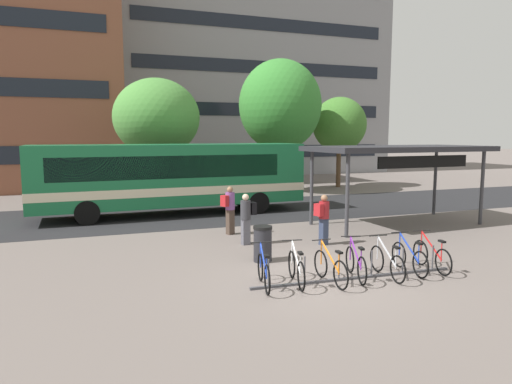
% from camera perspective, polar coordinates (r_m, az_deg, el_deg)
% --- Properties ---
extents(ground, '(200.00, 200.00, 0.00)m').
position_cam_1_polar(ground, '(11.77, 7.98, -10.75)').
color(ground, '#6B605B').
extents(bus_lane_asphalt, '(80.00, 7.20, 0.01)m').
position_cam_1_polar(bus_lane_asphalt, '(21.53, -5.33, -2.53)').
color(bus_lane_asphalt, '#232326').
rests_on(bus_lane_asphalt, ground).
extents(city_bus, '(12.11, 3.00, 3.20)m').
position_cam_1_polar(city_bus, '(20.94, -10.23, 2.00)').
color(city_bus, '#196B3D').
rests_on(city_bus, ground).
extents(bike_rack, '(5.54, 0.31, 0.70)m').
position_cam_1_polar(bike_rack, '(11.89, 12.32, -10.18)').
color(bike_rack, '#47474C').
rests_on(bike_rack, ground).
extents(parked_bicycle_blue_0, '(0.55, 1.70, 0.99)m').
position_cam_1_polar(parked_bicycle_blue_0, '(10.94, 0.97, -9.96)').
color(parked_bicycle_blue_0, black).
rests_on(parked_bicycle_blue_0, ground).
extents(parked_bicycle_white_1, '(0.55, 1.70, 0.99)m').
position_cam_1_polar(parked_bicycle_white_1, '(11.21, 5.07, -9.56)').
color(parked_bicycle_white_1, black).
rests_on(parked_bicycle_white_1, ground).
extents(parked_bicycle_orange_2, '(0.52, 1.72, 0.99)m').
position_cam_1_polar(parked_bicycle_orange_2, '(11.38, 9.29, -9.37)').
color(parked_bicycle_orange_2, black).
rests_on(parked_bicycle_orange_2, ground).
extents(parked_bicycle_purple_3, '(0.63, 1.68, 0.99)m').
position_cam_1_polar(parked_bicycle_purple_3, '(11.86, 12.39, -8.77)').
color(parked_bicycle_purple_3, black).
rests_on(parked_bicycle_purple_3, ground).
extents(parked_bicycle_silver_4, '(0.52, 1.72, 0.99)m').
position_cam_1_polar(parked_bicycle_silver_4, '(12.15, 16.09, -8.50)').
color(parked_bicycle_silver_4, black).
rests_on(parked_bicycle_silver_4, ground).
extents(parked_bicycle_blue_5, '(0.52, 1.72, 0.99)m').
position_cam_1_polar(parked_bicycle_blue_5, '(12.75, 18.65, -7.87)').
color(parked_bicycle_blue_5, black).
rests_on(parked_bicycle_blue_5, ground).
extents(parked_bicycle_red_6, '(0.52, 1.72, 0.99)m').
position_cam_1_polar(parked_bicycle_red_6, '(13.17, 21.13, -7.49)').
color(parked_bicycle_red_6, black).
rests_on(parked_bicycle_red_6, ground).
extents(transit_shelter, '(7.32, 3.66, 3.18)m').
position_cam_1_polar(transit_shelter, '(19.05, 17.48, 4.96)').
color(transit_shelter, '#38383D').
rests_on(transit_shelter, ground).
extents(commuter_red_pack_0, '(0.59, 0.47, 1.67)m').
position_cam_1_polar(commuter_red_pack_0, '(15.12, 8.41, -3.00)').
color(commuter_red_pack_0, '#2D3851').
rests_on(commuter_red_pack_0, ground).
extents(commuter_black_pack_1, '(0.56, 0.39, 1.69)m').
position_cam_1_polar(commuter_black_pack_1, '(15.00, -1.19, -2.96)').
color(commuter_black_pack_1, '#565660').
rests_on(commuter_black_pack_1, ground).
extents(commuter_red_pack_2, '(0.60, 0.50, 1.76)m').
position_cam_1_polar(commuter_red_pack_2, '(16.54, -3.35, -1.87)').
color(commuter_red_pack_2, '#47382D').
rests_on(commuter_red_pack_2, ground).
extents(trash_bin, '(0.55, 0.55, 1.03)m').
position_cam_1_polar(trash_bin, '(13.09, 0.84, -6.48)').
color(trash_bin, '#232328').
rests_on(trash_bin, ground).
extents(street_tree_0, '(5.12, 5.12, 8.27)m').
position_cam_1_polar(street_tree_0, '(28.72, 3.04, 10.79)').
color(street_tree_0, brown).
rests_on(street_tree_0, ground).
extents(street_tree_1, '(3.71, 3.71, 6.23)m').
position_cam_1_polar(street_tree_1, '(32.32, 10.40, 8.30)').
color(street_tree_1, brown).
rests_on(street_tree_1, ground).
extents(street_tree_2, '(4.68, 4.68, 6.69)m').
position_cam_1_polar(street_tree_2, '(25.75, -12.35, 9.10)').
color(street_tree_2, brown).
rests_on(street_tree_2, ground).
extents(building_right_wing, '(25.79, 10.17, 21.85)m').
position_cam_1_polar(building_right_wing, '(45.91, -1.10, 16.29)').
color(building_right_wing, gray).
rests_on(building_right_wing, ground).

